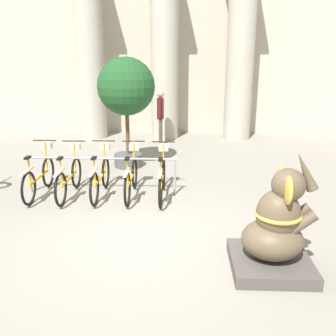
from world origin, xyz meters
TOP-DOWN VIEW (x-y plane):
  - ground_plane at (0.00, 0.00)m, footprint 60.00×60.00m
  - building_facade at (0.00, 8.60)m, footprint 20.00×0.20m
  - column_left at (-2.49, 7.60)m, footprint 1.15×1.15m
  - column_middle at (0.00, 7.60)m, footprint 1.15×1.15m
  - column_right at (2.49, 7.60)m, footprint 1.15×1.15m
  - bike_rack at (-1.01, 1.95)m, footprint 3.11×0.05m
  - bicycle_0 at (-2.27, 1.84)m, footprint 0.48×1.73m
  - bicycle_1 at (-1.64, 1.81)m, footprint 0.48×1.73m
  - bicycle_2 at (-1.01, 1.85)m, footprint 0.48×1.73m
  - bicycle_3 at (-0.39, 1.85)m, footprint 0.48×1.73m
  - bicycle_4 at (0.24, 1.82)m, footprint 0.48×1.73m
  - elephant_statue at (1.88, -0.81)m, footprint 1.05×1.05m
  - person_pedestrian at (-0.07, 6.45)m, footprint 0.23×0.47m
  - potted_tree at (-0.76, 3.97)m, footprint 1.42×1.42m

SIDE VIEW (x-z plane):
  - ground_plane at x=0.00m, z-range 0.00..0.00m
  - bicycle_0 at x=-2.27m, z-range -0.12..0.93m
  - bicycle_1 at x=-1.64m, z-range -0.12..0.93m
  - bicycle_2 at x=-1.01m, z-range -0.12..0.93m
  - bicycle_3 at x=-0.39m, z-range -0.12..0.93m
  - bicycle_4 at x=0.24m, z-range -0.12..0.93m
  - elephant_statue at x=1.88m, z-range -0.27..1.37m
  - bike_rack at x=-1.01m, z-range 0.20..0.97m
  - person_pedestrian at x=-0.07m, z-range 0.18..1.92m
  - potted_tree at x=-0.76m, z-range 0.55..3.29m
  - column_left at x=-2.49m, z-range 0.04..5.20m
  - column_middle at x=0.00m, z-range 0.04..5.20m
  - column_right at x=2.49m, z-range 0.04..5.20m
  - building_facade at x=0.00m, z-range 0.00..6.00m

